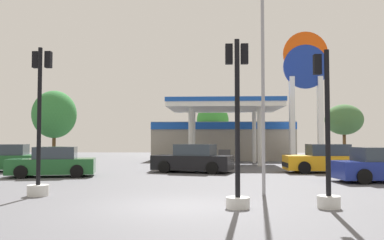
% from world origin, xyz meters
% --- Properties ---
extents(ground_plane, '(90.00, 90.00, 0.00)m').
position_xyz_m(ground_plane, '(0.00, 0.00, 0.00)').
color(ground_plane, '#56565B').
rests_on(ground_plane, ground).
extents(gas_station, '(12.42, 14.16, 4.78)m').
position_xyz_m(gas_station, '(1.81, 25.66, 2.02)').
color(gas_station, gray).
rests_on(gas_station, ground).
extents(station_pole_sign, '(3.57, 0.56, 10.62)m').
position_xyz_m(station_pole_sign, '(8.45, 21.56, 6.61)').
color(station_pole_sign, white).
rests_on(station_pole_sign, ground).
extents(car_0, '(4.56, 2.17, 1.62)m').
position_xyz_m(car_0, '(7.36, 11.95, 0.73)').
color(car_0, black).
rests_on(car_0, ground).
extents(car_1, '(4.82, 2.93, 1.61)m').
position_xyz_m(car_1, '(-0.17, 11.74, 0.73)').
color(car_1, black).
rests_on(car_1, ground).
extents(car_2, '(4.75, 2.74, 1.60)m').
position_xyz_m(car_2, '(-11.28, 11.77, 0.72)').
color(car_2, black).
rests_on(car_2, ground).
extents(car_3, '(4.51, 2.65, 1.51)m').
position_xyz_m(car_3, '(-7.17, 8.73, 0.69)').
color(car_3, black).
rests_on(car_3, ground).
extents(car_4, '(4.50, 2.37, 1.54)m').
position_xyz_m(car_4, '(8.54, 6.99, 0.70)').
color(car_4, black).
rests_on(car_4, ground).
extents(traffic_signal_0, '(0.64, 0.67, 4.43)m').
position_xyz_m(traffic_signal_0, '(4.18, -0.09, 1.41)').
color(traffic_signal_0, silver).
rests_on(traffic_signal_0, ground).
extents(traffic_signal_1, '(0.66, 0.69, 4.72)m').
position_xyz_m(traffic_signal_1, '(1.69, -0.23, 1.85)').
color(traffic_signal_1, silver).
rests_on(traffic_signal_1, ground).
extents(traffic_signal_2, '(0.70, 0.71, 5.04)m').
position_xyz_m(traffic_signal_2, '(-4.89, 1.87, 1.75)').
color(traffic_signal_2, silver).
rests_on(traffic_signal_2, ground).
extents(tree_0, '(4.66, 4.66, 7.08)m').
position_xyz_m(tree_0, '(-16.09, 31.12, 4.52)').
color(tree_0, brown).
rests_on(tree_0, ground).
extents(tree_1, '(3.26, 3.26, 5.51)m').
position_xyz_m(tree_1, '(0.89, 30.04, 3.82)').
color(tree_1, brown).
rests_on(tree_1, ground).
extents(tree_2, '(3.91, 3.91, 5.52)m').
position_xyz_m(tree_2, '(14.61, 31.72, 3.90)').
color(tree_2, brown).
rests_on(tree_2, ground).
extents(corner_streetlamp, '(0.24, 1.48, 7.76)m').
position_xyz_m(corner_streetlamp, '(2.75, 2.38, 4.60)').
color(corner_streetlamp, gray).
rests_on(corner_streetlamp, ground).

